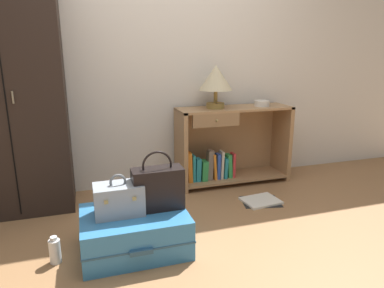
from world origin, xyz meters
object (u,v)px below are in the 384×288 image
Objects in this scene: bowl at (262,103)px; handbag at (158,188)px; train_case at (119,199)px; open_book_on_floor at (261,201)px; bottle at (55,251)px; bookshelf at (228,146)px; table_lamp at (216,79)px; wardrobe at (11,94)px; suitcase_large at (135,231)px.

bowl reaches higher than handbag.
open_book_on_floor is (1.26, 0.41, -0.36)m from train_case.
train_case is 1.75× the size of bottle.
bookshelf is 2.80× the size of table_lamp.
wardrobe reaches higher than table_lamp.
bookshelf is at bearing 1.78° from wardrobe.
train_case is 0.26m from handbag.
bowl is 1.60m from handbag.
wardrobe is 6.19× the size of train_case.
handbag is at bearing -158.13° from open_book_on_floor.
table_lamp is at bearing 177.72° from bowl.
train_case is at bearing 171.62° from suitcase_large.
bowl is at bearing -2.28° from table_lamp.
wardrobe is at bearing -178.60° from table_lamp.
table_lamp is at bearing 42.66° from train_case.
open_book_on_floor is at bearing -14.13° from wardrobe.
bowl is 0.83× the size of bottle.
suitcase_large reaches higher than open_book_on_floor.
bookshelf is 1.63× the size of suitcase_large.
bowl is at bearing 33.54° from suitcase_large.
table_lamp is at bearing 113.61° from open_book_on_floor.
suitcase_large is (-1.09, -0.98, -0.24)m from bookshelf.
train_case is at bearing -148.41° from bowl.
train_case is (-1.51, -0.93, -0.42)m from bowl.
wardrobe reaches higher than handbag.
suitcase_large is (-0.94, -0.96, -0.90)m from table_lamp.
bowl is (2.21, 0.02, -0.18)m from wardrobe.
bowl reaches higher than train_case.
wardrobe is 13.10× the size of bowl.
handbag is 1.06× the size of open_book_on_floor.
table_lamp reaches higher than suitcase_large.
bookshelf reaches higher than open_book_on_floor.
wardrobe is 2.80× the size of suitcase_large.
handbag is at bearing 2.04° from bottle.
suitcase_large is 1.25m from open_book_on_floor.
suitcase_large is (0.79, -0.92, -0.83)m from wardrobe.
suitcase_large is at bearing -8.38° from train_case.
bowl is 1.82m from train_case.
table_lamp is at bearing 50.65° from handbag.
table_lamp reaches higher than train_case.
wardrobe reaches higher than bowl.
suitcase_large is at bearing 0.34° from bottle.
handbag is at bearing 1.71° from train_case.
bottle is 1.73m from open_book_on_floor.
bookshelf is 1.32m from handbag.
table_lamp is 1.55m from train_case.
open_book_on_floor is (-0.25, -0.52, -0.78)m from bowl.
wardrobe reaches higher than open_book_on_floor.
wardrobe is 1.31m from bottle.
open_book_on_floor is (1.67, 0.43, -0.07)m from bottle.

